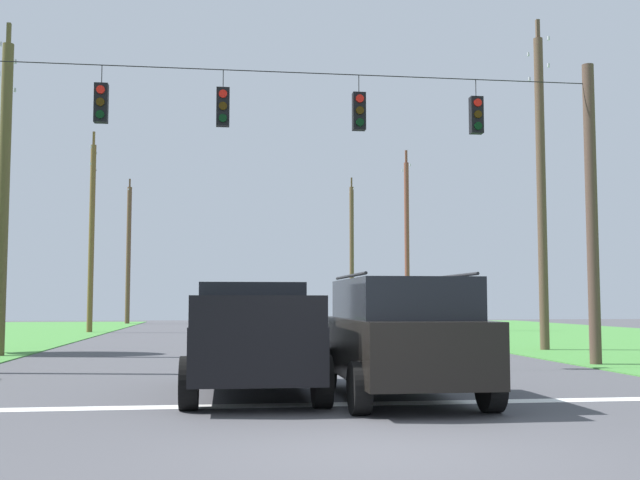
{
  "coord_description": "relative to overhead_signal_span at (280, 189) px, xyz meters",
  "views": [
    {
      "loc": [
        -1.7,
        -8.42,
        1.61
      ],
      "look_at": [
        0.61,
        9.16,
        3.02
      ],
      "focal_mm": 43.57,
      "sensor_mm": 36.0,
      "label": 1
    }
  ],
  "objects": [
    {
      "name": "pickup_truck",
      "position": [
        -0.88,
        -5.04,
        -3.4
      ],
      "size": [
        2.32,
        5.42,
        1.95
      ],
      "color": "black",
      "rests_on": "ground"
    },
    {
      "name": "lane_dash_0",
      "position": [
        0.22,
        -0.59,
        -4.36
      ],
      "size": [
        2.5,
        0.15,
        0.01
      ],
      "primitive_type": "cube",
      "rotation": [
        0.0,
        0.0,
        1.57
      ],
      "color": "white",
      "rests_on": "ground"
    },
    {
      "name": "distant_car_crossing_white",
      "position": [
        5.73,
        7.18,
        -3.58
      ],
      "size": [
        2.26,
        4.42,
        1.52
      ],
      "color": "silver",
      "rests_on": "ground"
    },
    {
      "name": "utility_pole_distant_right",
      "position": [
        -8.13,
        23.2,
        0.92
      ],
      "size": [
        0.29,
        1.92,
        10.66
      ],
      "color": "brown",
      "rests_on": "ground"
    },
    {
      "name": "stop_bar_stripe",
      "position": [
        0.22,
        -6.59,
        -4.36
      ],
      "size": [
        13.88,
        0.45,
        0.01
      ],
      "primitive_type": "cube",
      "color": "white",
      "rests_on": "ground"
    },
    {
      "name": "lane_dash_1",
      "position": [
        0.22,
        6.98,
        -4.36
      ],
      "size": [
        2.5,
        0.15,
        0.01
      ],
      "primitive_type": "cube",
      "rotation": [
        0.0,
        0.0,
        1.57
      ],
      "color": "white",
      "rests_on": "ground"
    },
    {
      "name": "utility_pole_far_left",
      "position": [
        -7.87,
        5.23,
        0.57
      ],
      "size": [
        0.33,
        1.85,
        10.07
      ],
      "color": "brown",
      "rests_on": "ground"
    },
    {
      "name": "utility_pole_near_left",
      "position": [
        8.82,
        40.56,
        1.06
      ],
      "size": [
        0.33,
        1.91,
        11.32
      ],
      "color": "brown",
      "rests_on": "ground"
    },
    {
      "name": "utility_pole_distant_left",
      "position": [
        -8.03,
        39.38,
        0.79
      ],
      "size": [
        0.33,
        1.71,
        10.69
      ],
      "color": "brown",
      "rests_on": "ground"
    },
    {
      "name": "utility_pole_mid_right",
      "position": [
        9.27,
        5.86,
        1.19
      ],
      "size": [
        0.31,
        1.78,
        11.24
      ],
      "color": "brown",
      "rests_on": "ground"
    },
    {
      "name": "ground_plane",
      "position": [
        0.22,
        -10.37,
        -4.37
      ],
      "size": [
        120.0,
        120.0,
        0.0
      ],
      "primitive_type": "plane",
      "color": "#47474C"
    },
    {
      "name": "suv_black",
      "position": [
        1.51,
        -6.18,
        -3.3
      ],
      "size": [
        2.22,
        4.8,
        2.05
      ],
      "color": "black",
      "rests_on": "ground"
    },
    {
      "name": "lane_dash_2",
      "position": [
        0.22,
        11.78,
        -4.36
      ],
      "size": [
        2.5,
        0.15,
        0.01
      ],
      "primitive_type": "cube",
      "rotation": [
        0.0,
        0.0,
        1.57
      ],
      "color": "white",
      "rests_on": "ground"
    },
    {
      "name": "utility_pole_far_right",
      "position": [
        8.89,
        23.08,
        0.52
      ],
      "size": [
        0.27,
        1.84,
        10.07
      ],
      "color": "brown",
      "rests_on": "ground"
    },
    {
      "name": "overhead_signal_span",
      "position": [
        0.0,
        0.0,
        0.0
      ],
      "size": [
        16.58,
        0.31,
        7.81
      ],
      "color": "#4E3B30",
      "rests_on": "ground"
    }
  ]
}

